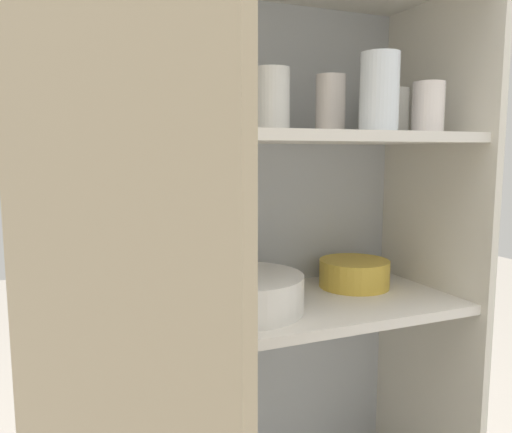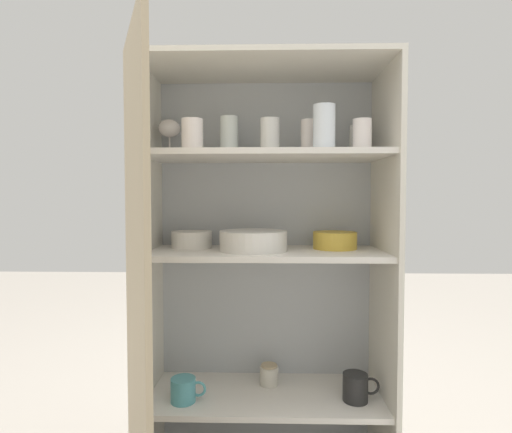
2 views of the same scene
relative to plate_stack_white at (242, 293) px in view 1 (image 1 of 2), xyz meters
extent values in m
cube|color=#B2B7BC|center=(0.04, 0.19, -0.11)|extent=(0.87, 0.02, 1.44)
cube|color=silver|center=(-0.38, 0.01, -0.11)|extent=(0.02, 0.37, 1.44)
cube|color=silver|center=(0.47, 0.01, -0.11)|extent=(0.02, 0.37, 1.44)
cube|color=silver|center=(0.04, 0.01, -0.05)|extent=(0.83, 0.33, 0.02)
cube|color=silver|center=(0.04, 0.01, 0.30)|extent=(0.83, 0.33, 0.02)
cylinder|color=white|center=(-0.09, 0.05, 0.38)|extent=(0.07, 0.07, 0.14)
cylinder|color=white|center=(0.38, 0.05, 0.36)|extent=(0.07, 0.07, 0.10)
cylinder|color=white|center=(0.23, -0.10, 0.38)|extent=(0.07, 0.07, 0.14)
cylinder|color=silver|center=(0.20, 0.01, 0.37)|extent=(0.06, 0.06, 0.12)
cylinder|color=silver|center=(0.36, -0.09, 0.36)|extent=(0.06, 0.06, 0.10)
cylinder|color=white|center=(0.06, -0.01, 0.37)|extent=(0.07, 0.07, 0.12)
cylinder|color=silver|center=(-0.20, -0.09, 0.36)|extent=(0.07, 0.07, 0.10)
cylinder|color=silver|center=(-0.32, 0.07, 0.32)|extent=(0.07, 0.07, 0.01)
cylinder|color=silver|center=(-0.32, 0.07, 0.35)|extent=(0.01, 0.01, 0.06)
ellipsoid|color=silver|center=(-0.32, 0.07, 0.41)|extent=(0.08, 0.08, 0.07)
cylinder|color=silver|center=(0.00, 0.00, -0.03)|extent=(0.24, 0.24, 0.01)
cylinder|color=silver|center=(0.00, 0.00, -0.02)|extent=(0.24, 0.24, 0.01)
cylinder|color=silver|center=(0.00, 0.00, -0.01)|extent=(0.24, 0.24, 0.01)
cylinder|color=silver|center=(0.00, 0.00, 0.00)|extent=(0.24, 0.24, 0.01)
cylinder|color=silver|center=(0.00, 0.00, 0.00)|extent=(0.24, 0.24, 0.01)
cylinder|color=silver|center=(0.00, 0.00, 0.01)|extent=(0.24, 0.24, 0.01)
cylinder|color=silver|center=(0.00, 0.00, 0.02)|extent=(0.24, 0.24, 0.01)
cylinder|color=silver|center=(0.00, 0.00, 0.03)|extent=(0.24, 0.24, 0.01)
cylinder|color=gold|center=(0.30, 0.06, 0.00)|extent=(0.16, 0.16, 0.06)
torus|color=gold|center=(0.30, 0.06, 0.02)|extent=(0.16, 0.16, 0.01)
cylinder|color=silver|center=(-0.24, 0.08, 0.00)|extent=(0.15, 0.15, 0.06)
torus|color=silver|center=(-0.24, 0.08, 0.02)|extent=(0.15, 0.15, 0.01)
camera|label=1|loc=(-0.34, -0.89, 0.27)|focal=35.00mm
camera|label=2|loc=(0.04, -1.42, 0.15)|focal=28.00mm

